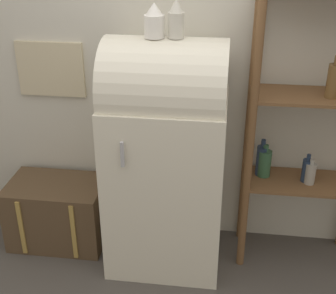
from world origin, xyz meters
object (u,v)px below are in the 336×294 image
refrigerator (166,154)px  vase_left (154,21)px  suitcase_trunk (58,212)px  vase_center (176,20)px

refrigerator → vase_left: bearing=-170.6°
refrigerator → suitcase_trunk: bearing=175.4°
suitcase_trunk → vase_center: 1.65m
vase_left → refrigerator: bearing=9.4°
vase_left → suitcase_trunk: bearing=174.2°
suitcase_trunk → refrigerator: bearing=-4.6°
refrigerator → vase_center: vase_center is taller
vase_center → vase_left: bearing=-176.3°
suitcase_trunk → vase_center: size_ratio=3.10×
refrigerator → vase_left: vase_left is taller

